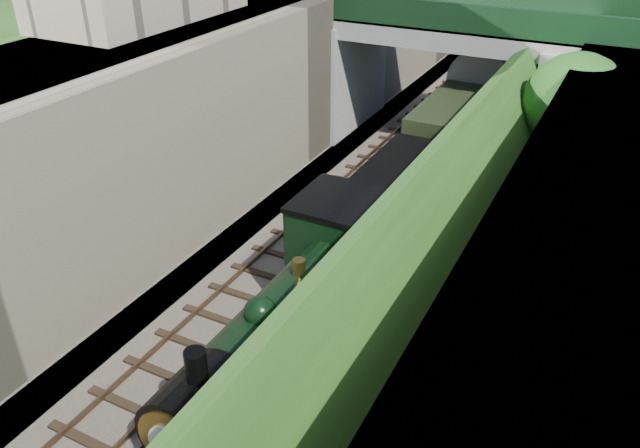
# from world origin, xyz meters

# --- Properties ---
(trackbed) EXTENTS (10.00, 90.00, 0.20)m
(trackbed) POSITION_xyz_m (0.00, 20.00, 0.10)
(trackbed) COLOR #473F38
(trackbed) RESTS_ON ground
(retaining_wall) EXTENTS (1.00, 90.00, 7.00)m
(retaining_wall) POSITION_xyz_m (-5.50, 20.00, 3.50)
(retaining_wall) COLOR #756B56
(retaining_wall) RESTS_ON ground
(street_plateau_left) EXTENTS (6.00, 90.00, 7.00)m
(street_plateau_left) POSITION_xyz_m (-9.00, 20.00, 3.50)
(street_plateau_left) COLOR #262628
(street_plateau_left) RESTS_ON ground
(embankment_slope) EXTENTS (4.41, 90.00, 6.36)m
(embankment_slope) POSITION_xyz_m (4.89, 17.12, 2.57)
(embankment_slope) COLOR #1E4714
(embankment_slope) RESTS_ON ground
(track_left) EXTENTS (2.50, 90.00, 0.20)m
(track_left) POSITION_xyz_m (-2.00, 20.00, 0.25)
(track_left) COLOR black
(track_left) RESTS_ON trackbed
(track_right) EXTENTS (2.50, 90.00, 0.20)m
(track_right) POSITION_xyz_m (1.20, 20.00, 0.25)
(track_right) COLOR black
(track_right) RESTS_ON trackbed
(road_bridge) EXTENTS (16.00, 6.40, 7.25)m
(road_bridge) POSITION_xyz_m (0.94, 24.00, 4.08)
(road_bridge) COLOR gray
(road_bridge) RESTS_ON ground
(tree) EXTENTS (3.60, 3.80, 6.60)m
(tree) POSITION_xyz_m (5.91, 18.28, 4.65)
(tree) COLOR black
(tree) RESTS_ON ground
(locomotive) EXTENTS (3.10, 10.23, 3.83)m
(locomotive) POSITION_xyz_m (1.20, 6.35, 1.89)
(locomotive) COLOR black
(locomotive) RESTS_ON trackbed
(tender) EXTENTS (2.70, 6.00, 3.05)m
(tender) POSITION_xyz_m (1.20, 13.71, 1.62)
(tender) COLOR black
(tender) RESTS_ON trackbed
(coach_front) EXTENTS (2.90, 18.00, 3.70)m
(coach_front) POSITION_xyz_m (1.20, 26.31, 2.05)
(coach_front) COLOR black
(coach_front) RESTS_ON trackbed
(coach_middle) EXTENTS (2.90, 18.00, 3.70)m
(coach_middle) POSITION_xyz_m (1.20, 45.11, 2.05)
(coach_middle) COLOR black
(coach_middle) RESTS_ON trackbed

